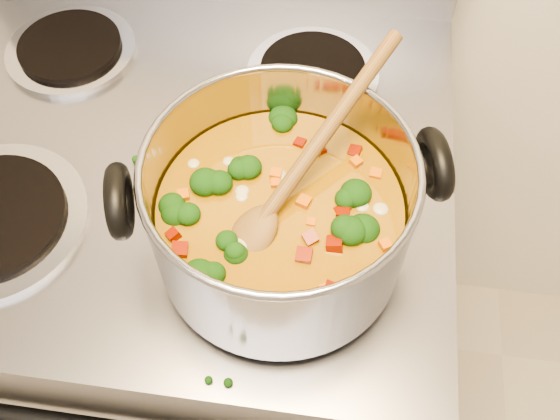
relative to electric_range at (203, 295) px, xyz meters
name	(u,v)px	position (x,y,z in m)	size (l,w,h in m)	color
electric_range	(203,295)	(0.00, 0.00, 0.00)	(0.72, 0.66, 1.08)	gray
stockpot	(280,214)	(0.17, -0.14, 0.54)	(0.33, 0.27, 0.16)	#95949C
wooden_spoon	(289,183)	(0.17, -0.13, 0.57)	(0.16, 0.25, 0.12)	brown
cooktop_crumbs	(253,197)	(0.12, -0.07, 0.46)	(0.36, 0.29, 0.01)	black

